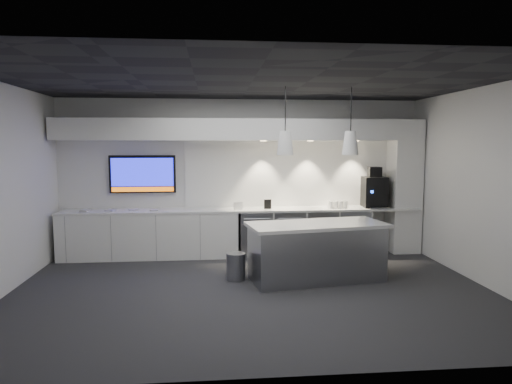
{
  "coord_description": "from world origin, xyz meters",
  "views": [
    {
      "loc": [
        -0.55,
        -6.45,
        2.13
      ],
      "look_at": [
        0.16,
        1.1,
        1.34
      ],
      "focal_mm": 32.0,
      "sensor_mm": 36.0,
      "label": 1
    }
  ],
  "objects": [
    {
      "name": "tray_d",
      "position": [
        -1.64,
        2.08,
        0.91
      ],
      "size": [
        0.17,
        0.17,
        0.02
      ],
      "primitive_type": "cube",
      "rotation": [
        0.0,
        0.0,
        -0.09
      ],
      "color": "#B4B4B4",
      "rests_on": "back_counter"
    },
    {
      "name": "fridge_unit_a",
      "position": [
        0.25,
        2.17,
        0.42
      ],
      "size": [
        0.6,
        0.61,
        0.85
      ],
      "primitive_type": "cube",
      "color": "gray",
      "rests_on": "floor"
    },
    {
      "name": "wall_front",
      "position": [
        0.0,
        -2.5,
        1.5
      ],
      "size": [
        7.0,
        0.0,
        7.0
      ],
      "primitive_type": "plane",
      "rotation": [
        -1.57,
        0.0,
        0.0
      ],
      "color": "white",
      "rests_on": "floor"
    },
    {
      "name": "ceiling",
      "position": [
        0.0,
        0.0,
        3.0
      ],
      "size": [
        7.0,
        7.0,
        0.0
      ],
      "primitive_type": "plane",
      "rotation": [
        3.14,
        0.0,
        0.0
      ],
      "color": "black",
      "rests_on": "wall_back"
    },
    {
      "name": "column",
      "position": [
        3.2,
        2.2,
        1.3
      ],
      "size": [
        0.55,
        0.55,
        2.6
      ],
      "primitive_type": "cube",
      "color": "white",
      "rests_on": "floor"
    },
    {
      "name": "pendant_left",
      "position": [
        0.54,
        0.45,
        2.15
      ],
      "size": [
        0.25,
        0.25,
        1.06
      ],
      "color": "white",
      "rests_on": "ceiling"
    },
    {
      "name": "fridge_unit_d",
      "position": [
        2.14,
        2.17,
        0.42
      ],
      "size": [
        0.6,
        0.61,
        0.85
      ],
      "primitive_type": "cube",
      "color": "gray",
      "rests_on": "floor"
    },
    {
      "name": "tray_b",
      "position": [
        -2.46,
        2.13,
        0.91
      ],
      "size": [
        0.19,
        0.19,
        0.02
      ],
      "primitive_type": "cube",
      "rotation": [
        0.0,
        0.0,
        -0.25
      ],
      "color": "#B4B4B4",
      "rests_on": "back_counter"
    },
    {
      "name": "wall_back",
      "position": [
        0.0,
        2.5,
        1.5
      ],
      "size": [
        7.0,
        0.0,
        7.0
      ],
      "primitive_type": "plane",
      "rotation": [
        1.57,
        0.0,
        0.0
      ],
      "color": "white",
      "rests_on": "floor"
    },
    {
      "name": "back_counter",
      "position": [
        0.0,
        2.17,
        0.88
      ],
      "size": [
        6.8,
        0.65,
        0.04
      ],
      "primitive_type": "cube",
      "color": "white",
      "rests_on": "left_base_cabinets"
    },
    {
      "name": "backsplash",
      "position": [
        1.2,
        2.48,
        1.55
      ],
      "size": [
        4.6,
        0.03,
        1.3
      ],
      "primitive_type": "cube",
      "color": "white",
      "rests_on": "wall_back"
    },
    {
      "name": "pendant_right",
      "position": [
        1.56,
        0.45,
        2.15
      ],
      "size": [
        0.25,
        0.25,
        1.06
      ],
      "color": "white",
      "rests_on": "ceiling"
    },
    {
      "name": "wall_tv",
      "position": [
        -1.9,
        2.45,
        1.56
      ],
      "size": [
        1.25,
        0.07,
        0.72
      ],
      "color": "black",
      "rests_on": "wall_back"
    },
    {
      "name": "island",
      "position": [
        1.05,
        0.45,
        0.46
      ],
      "size": [
        2.26,
        1.26,
        0.91
      ],
      "rotation": [
        0.0,
        0.0,
        0.17
      ],
      "color": "gray",
      "rests_on": "floor"
    },
    {
      "name": "sign_black",
      "position": [
        0.48,
        2.14,
        0.99
      ],
      "size": [
        0.14,
        0.04,
        0.18
      ],
      "primitive_type": "cube",
      "rotation": [
        0.0,
        0.0,
        0.12
      ],
      "color": "black",
      "rests_on": "back_counter"
    },
    {
      "name": "cup_cluster",
      "position": [
        1.84,
        2.09,
        0.97
      ],
      "size": [
        0.35,
        0.17,
        0.14
      ],
      "primitive_type": null,
      "color": "white",
      "rests_on": "back_counter"
    },
    {
      "name": "sign_white",
      "position": [
        -0.09,
        2.09,
        0.97
      ],
      "size": [
        0.18,
        0.07,
        0.14
      ],
      "primitive_type": "cube",
      "rotation": [
        0.0,
        0.0,
        0.31
      ],
      "color": "white",
      "rests_on": "back_counter"
    },
    {
      "name": "coffee_machine",
      "position": [
        2.6,
        2.2,
        1.23
      ],
      "size": [
        0.48,
        0.64,
        0.79
      ],
      "rotation": [
        0.0,
        0.0,
        -0.1
      ],
      "color": "black",
      "rests_on": "back_counter"
    },
    {
      "name": "fridge_unit_b",
      "position": [
        0.88,
        2.17,
        0.42
      ],
      "size": [
        0.6,
        0.61,
        0.85
      ],
      "primitive_type": "cube",
      "color": "gray",
      "rests_on": "floor"
    },
    {
      "name": "left_base_cabinets",
      "position": [
        -1.75,
        2.17,
        0.43
      ],
      "size": [
        3.3,
        0.63,
        0.86
      ],
      "primitive_type": "cube",
      "color": "white",
      "rests_on": "floor"
    },
    {
      "name": "fridge_unit_c",
      "position": [
        1.51,
        2.17,
        0.42
      ],
      "size": [
        0.6,
        0.61,
        0.85
      ],
      "primitive_type": "cube",
      "color": "gray",
      "rests_on": "floor"
    },
    {
      "name": "tray_c",
      "position": [
        -2.05,
        2.17,
        0.91
      ],
      "size": [
        0.2,
        0.2,
        0.02
      ],
      "primitive_type": "cube",
      "rotation": [
        0.0,
        0.0,
        0.27
      ],
      "color": "#B4B4B4",
      "rests_on": "back_counter"
    },
    {
      "name": "floor",
      "position": [
        0.0,
        0.0,
        0.0
      ],
      "size": [
        7.0,
        7.0,
        0.0
      ],
      "primitive_type": "plane",
      "color": "#2A2A2C",
      "rests_on": "ground"
    },
    {
      "name": "wall_right",
      "position": [
        3.5,
        0.0,
        1.5
      ],
      "size": [
        0.0,
        7.0,
        7.0
      ],
      "primitive_type": "plane",
      "rotation": [
        1.57,
        0.0,
        -1.57
      ],
      "color": "white",
      "rests_on": "floor"
    },
    {
      "name": "soffit",
      "position": [
        0.0,
        2.2,
        2.4
      ],
      "size": [
        6.9,
        0.6,
        0.4
      ],
      "primitive_type": "cube",
      "color": "white",
      "rests_on": "wall_back"
    },
    {
      "name": "tray_a",
      "position": [
        -2.9,
        2.11,
        0.91
      ],
      "size": [
        0.2,
        0.2,
        0.02
      ],
      "primitive_type": "cube",
      "rotation": [
        0.0,
        0.0,
        -0.28
      ],
      "color": "#B4B4B4",
      "rests_on": "back_counter"
    },
    {
      "name": "bin",
      "position": [
        -0.21,
        0.58,
        0.21
      ],
      "size": [
        0.38,
        0.38,
        0.43
      ],
      "primitive_type": "cylinder",
      "rotation": [
        0.0,
        0.0,
        -0.3
      ],
      "color": "gray",
      "rests_on": "floor"
    }
  ]
}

